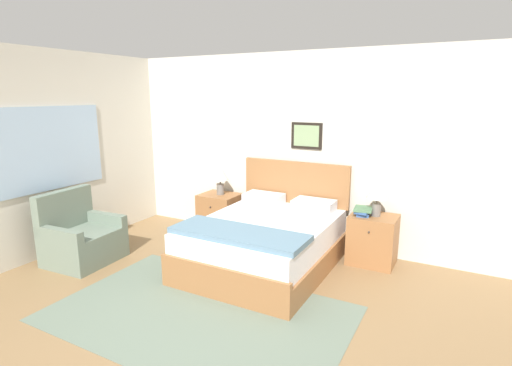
# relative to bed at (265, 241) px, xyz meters

# --- Properties ---
(ground_plane) EXTENTS (16.00, 16.00, 0.00)m
(ground_plane) POSITION_rel_bed_xyz_m (0.14, -1.65, -0.32)
(ground_plane) COLOR olive
(wall_back) EXTENTS (7.91, 0.09, 2.60)m
(wall_back) POSITION_rel_bed_xyz_m (0.14, 1.02, 0.98)
(wall_back) COLOR beige
(wall_back) RESTS_ON ground_plane
(wall_left) EXTENTS (0.08, 5.04, 2.60)m
(wall_left) POSITION_rel_bed_xyz_m (-2.65, -0.35, 0.98)
(wall_left) COLOR beige
(wall_left) RESTS_ON ground_plane
(area_rug_main) EXTENTS (2.78, 1.77, 0.01)m
(area_rug_main) POSITION_rel_bed_xyz_m (-0.06, -1.27, -0.31)
(area_rug_main) COLOR slate
(area_rug_main) RESTS_ON ground_plane
(bed) EXTENTS (1.51, 1.91, 1.15)m
(bed) POSITION_rel_bed_xyz_m (0.00, 0.00, 0.00)
(bed) COLOR #936038
(bed) RESTS_ON ground_plane
(armchair) EXTENTS (0.76, 0.83, 0.88)m
(armchair) POSITION_rel_bed_xyz_m (-2.09, -0.94, -0.03)
(armchair) COLOR slate
(armchair) RESTS_ON ground_plane
(nightstand_near_window) EXTENTS (0.55, 0.48, 0.61)m
(nightstand_near_window) POSITION_rel_bed_xyz_m (-1.12, 0.71, -0.02)
(nightstand_near_window) COLOR #936038
(nightstand_near_window) RESTS_ON ground_plane
(nightstand_by_door) EXTENTS (0.55, 0.48, 0.61)m
(nightstand_by_door) POSITION_rel_bed_xyz_m (1.12, 0.71, -0.02)
(nightstand_by_door) COLOR #936038
(nightstand_by_door) RESTS_ON ground_plane
(table_lamp_near_window) EXTENTS (0.25, 0.25, 0.41)m
(table_lamp_near_window) POSITION_rel_bed_xyz_m (-1.10, 0.72, 0.57)
(table_lamp_near_window) COLOR slate
(table_lamp_near_window) RESTS_ON nightstand_near_window
(table_lamp_by_door) EXTENTS (0.25, 0.25, 0.41)m
(table_lamp_by_door) POSITION_rel_bed_xyz_m (1.13, 0.72, 0.57)
(table_lamp_by_door) COLOR slate
(table_lamp_by_door) RESTS_ON nightstand_by_door
(book_thick_bottom) EXTENTS (0.17, 0.22, 0.04)m
(book_thick_bottom) POSITION_rel_bed_xyz_m (0.99, 0.66, 0.31)
(book_thick_bottom) COLOR #335693
(book_thick_bottom) RESTS_ON nightstand_by_door
(book_hardcover_middle) EXTENTS (0.17, 0.27, 0.03)m
(book_hardcover_middle) POSITION_rel_bed_xyz_m (0.99, 0.66, 0.34)
(book_hardcover_middle) COLOR #335693
(book_hardcover_middle) RESTS_ON book_thick_bottom
(book_novel_upper) EXTENTS (0.24, 0.28, 0.03)m
(book_novel_upper) POSITION_rel_bed_xyz_m (0.99, 0.66, 0.37)
(book_novel_upper) COLOR #4C7551
(book_novel_upper) RESTS_ON book_hardcover_middle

